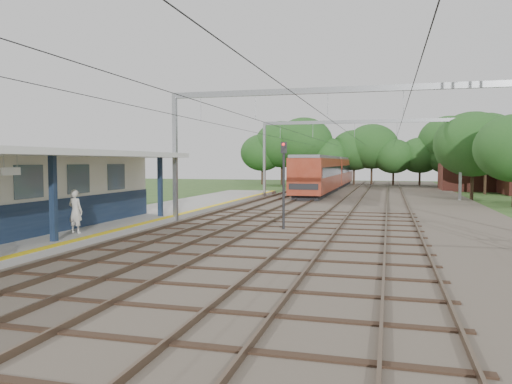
# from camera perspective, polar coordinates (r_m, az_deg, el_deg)

# --- Properties ---
(ground) EXTENTS (160.00, 160.00, 0.00)m
(ground) POSITION_cam_1_polar(r_m,az_deg,el_deg) (12.16, -16.67, -12.50)
(ground) COLOR #2D4C1E
(ground) RESTS_ON ground
(ballast_bed) EXTENTS (18.00, 90.00, 0.10)m
(ballast_bed) POSITION_cam_1_polar(r_m,az_deg,el_deg) (40.13, 11.77, -1.27)
(ballast_bed) COLOR #473D33
(ballast_bed) RESTS_ON ground
(platform) EXTENTS (5.00, 52.00, 0.35)m
(platform) POSITION_cam_1_polar(r_m,az_deg,el_deg) (27.75, -14.74, -3.14)
(platform) COLOR gray
(platform) RESTS_ON ground
(yellow_stripe) EXTENTS (0.45, 52.00, 0.01)m
(yellow_stripe) POSITION_cam_1_polar(r_m,az_deg,el_deg) (26.69, -10.53, -2.96)
(yellow_stripe) COLOR yellow
(yellow_stripe) RESTS_ON platform
(station_building) EXTENTS (3.41, 18.00, 3.40)m
(station_building) POSITION_cam_1_polar(r_m,az_deg,el_deg) (22.70, -26.66, -0.11)
(station_building) COLOR beige
(station_building) RESTS_ON platform
(canopy) EXTENTS (6.40, 20.00, 3.44)m
(canopy) POSITION_cam_1_polar(r_m,az_deg,el_deg) (21.18, -26.32, 4.00)
(canopy) COLOR #122039
(canopy) RESTS_ON platform
(rail_tracks) EXTENTS (11.80, 88.00, 0.15)m
(rail_tracks) POSITION_cam_1_polar(r_m,az_deg,el_deg) (40.33, 8.23, -1.03)
(rail_tracks) COLOR brown
(rail_tracks) RESTS_ON ballast_bed
(catenary_system) EXTENTS (17.22, 88.00, 7.00)m
(catenary_system) POSITION_cam_1_polar(r_m,az_deg,el_deg) (35.40, 10.46, 6.97)
(catenary_system) COLOR gray
(catenary_system) RESTS_ON ground
(tree_band) EXTENTS (31.72, 30.88, 8.82)m
(tree_band) POSITION_cam_1_polar(r_m,az_deg,el_deg) (67.12, 12.98, 4.75)
(tree_band) COLOR #382619
(tree_band) RESTS_ON ground
(house_far) EXTENTS (8.00, 6.12, 8.66)m
(house_far) POSITION_cam_1_polar(r_m,az_deg,el_deg) (62.71, 23.98, 3.10)
(house_far) COLOR brown
(house_far) RESTS_ON ground
(person) EXTENTS (0.71, 0.51, 1.82)m
(person) POSITION_cam_1_polar(r_m,az_deg,el_deg) (21.99, -19.94, -2.10)
(person) COLOR beige
(person) RESTS_ON platform
(train) EXTENTS (2.89, 35.97, 3.80)m
(train) POSITION_cam_1_polar(r_m,az_deg,el_deg) (58.43, 8.37, 2.26)
(train) COLOR black
(train) RESTS_ON ballast_bed
(signal_post) EXTENTS (0.32, 0.28, 4.25)m
(signal_post) POSITION_cam_1_polar(r_m,az_deg,el_deg) (23.71, 3.18, 1.87)
(signal_post) COLOR black
(signal_post) RESTS_ON ground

